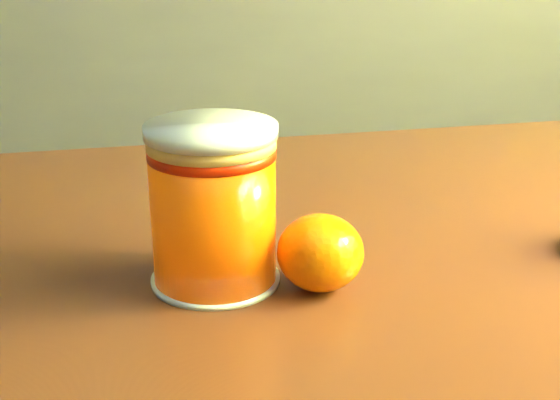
{
  "coord_description": "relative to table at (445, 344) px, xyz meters",
  "views": [
    {
      "loc": [
        0.65,
        -0.21,
        0.92
      ],
      "look_at": [
        0.68,
        0.28,
        0.74
      ],
      "focal_mm": 50.0,
      "sensor_mm": 36.0,
      "label": 1
    }
  ],
  "objects": [
    {
      "name": "table",
      "position": [
        0.0,
        0.0,
        0.0
      ],
      "size": [
        0.99,
        0.76,
        0.68
      ],
      "rotation": [
        0.0,
        0.0,
        0.14
      ],
      "color": "#5B2C16",
      "rests_on": "ground"
    },
    {
      "name": "juice_glass",
      "position": [
        -0.18,
        -0.05,
        0.14
      ],
      "size": [
        0.09,
        0.09,
        0.11
      ],
      "rotation": [
        0.0,
        0.0,
        0.15
      ],
      "color": "#E44F04",
      "rests_on": "table"
    },
    {
      "name": "orange_front",
      "position": [
        -0.11,
        -0.06,
        0.11
      ],
      "size": [
        0.08,
        0.08,
        0.05
      ],
      "primitive_type": "ellipsoid",
      "rotation": [
        0.0,
        0.0,
        0.42
      ],
      "color": "orange",
      "rests_on": "table"
    }
  ]
}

